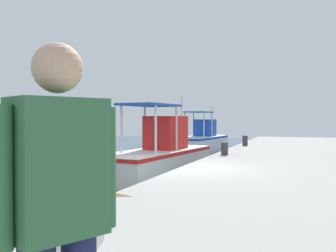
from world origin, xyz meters
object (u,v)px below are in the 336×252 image
(pelican, at_px, (72,227))
(fishing_boat_second, at_px, (158,155))
(mooring_bollard_nearest, at_px, (225,149))
(mooring_bollard_second, at_px, (245,140))
(fishing_boat_third, at_px, (202,141))
(fisherman_standing, at_px, (58,216))

(pelican, bearing_deg, fishing_boat_second, 17.70)
(mooring_bollard_nearest, bearing_deg, mooring_bollard_second, -0.00)
(pelican, distance_m, mooring_bollard_nearest, 10.80)
(fishing_boat_third, xyz_separation_m, fisherman_standing, (-21.39, -5.11, 1.00))
(fishing_boat_second, height_order, fisherman_standing, fishing_boat_second)
(fisherman_standing, distance_m, mooring_bollard_nearest, 12.27)
(fishing_boat_second, relative_size, mooring_bollard_nearest, 13.59)
(mooring_bollard_nearest, bearing_deg, pelican, -175.35)
(fishing_boat_second, relative_size, fishing_boat_third, 1.19)
(pelican, bearing_deg, fishing_boat_third, 11.92)
(fishing_boat_second, relative_size, pelican, 6.50)
(fishing_boat_second, bearing_deg, pelican, -162.30)
(fishing_boat_third, bearing_deg, mooring_bollard_nearest, -160.10)
(mooring_bollard_nearest, bearing_deg, fishing_boat_third, 19.90)
(fishing_boat_second, distance_m, fishing_boat_third, 9.76)
(fishing_boat_third, bearing_deg, fishing_boat_second, -174.49)
(pelican, xyz_separation_m, mooring_bollard_second, (15.66, 0.88, -0.15))
(fishing_boat_second, relative_size, fisherman_standing, 3.74)
(pelican, xyz_separation_m, fisherman_standing, (-1.37, -0.88, 0.52))
(fishing_boat_third, bearing_deg, mooring_bollard_second, -142.43)
(fishing_boat_third, distance_m, pelican, 20.46)
(fishing_boat_third, xyz_separation_m, mooring_bollard_nearest, (-9.26, -3.35, 0.31))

